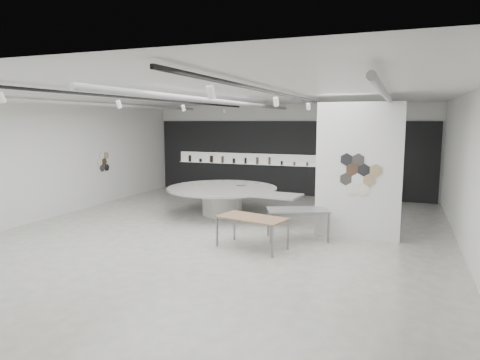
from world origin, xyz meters
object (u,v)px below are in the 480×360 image
at_px(sample_table_wood, 252,219).
at_px(kitchen_counter, 368,189).
at_px(partition_column, 359,171).
at_px(display_island, 224,197).
at_px(sample_table_stone, 298,212).

relative_size(sample_table_wood, kitchen_counter, 1.10).
bearing_deg(partition_column, kitchen_counter, 91.20).
bearing_deg(display_island, kitchen_counter, 49.97).
bearing_deg(display_island, sample_table_stone, -28.97).
bearing_deg(kitchen_counter, display_island, -137.34).
bearing_deg(sample_table_stone, display_island, 145.63).
distance_m(display_island, sample_table_wood, 3.86).
xyz_separation_m(partition_column, sample_table_wood, (-2.30, -1.92, -1.07)).
distance_m(display_island, sample_table_stone, 3.61).
height_order(partition_column, display_island, partition_column).
relative_size(sample_table_wood, sample_table_stone, 1.04).
bearing_deg(partition_column, display_island, 163.56).
distance_m(partition_column, sample_table_wood, 3.18).
bearing_deg(kitchen_counter, partition_column, -90.71).
bearing_deg(sample_table_stone, partition_column, 26.97).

